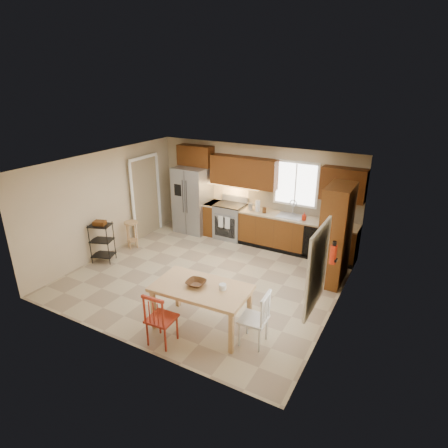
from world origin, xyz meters
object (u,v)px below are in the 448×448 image
Objects in this scene: chair_white at (253,318)px; utility_cart at (102,242)px; fire_extinguisher at (333,255)px; range_stove at (230,221)px; bar_stool at (132,235)px; table_jar at (223,288)px; pantry at (336,235)px; refrigerator at (193,200)px; soap_bottle at (304,216)px; chair_red at (162,318)px; table_bowl at (196,286)px; dining_table at (202,308)px.

chair_white is 0.99× the size of utility_cart.
fire_extinguisher reaches higher than utility_cart.
range_stove is 0.97× the size of chair_white.
chair_white is 4.64m from bar_stool.
table_jar is (-0.60, 0.05, 0.35)m from chair_white.
fire_extinguisher is (0.20, -1.05, 0.05)m from pantry.
refrigerator is 1.98× the size of range_stove.
pantry reaches higher than soap_bottle.
soap_bottle is at bearing 136.55° from pantry.
fire_extinguisher reaches higher than soap_bottle.
table_jar is (0.70, 0.75, 0.35)m from chair_red.
chair_white reaches higher than table_bowl.
pantry is 3.01× the size of bar_stool.
table_jar is (0.46, 0.10, 0.03)m from table_bowl.
soap_bottle is at bearing 79.02° from table_bowl.
pantry is 3.92m from chair_red.
refrigerator is at bearing 53.42° from utility_cart.
range_stove is 4.49m from chair_red.
table_jar reaches higher than table_bowl.
pantry is 5.83× the size of fire_extinguisher.
soap_bottle is 3.70m from table_bowl.
chair_white is (0.95, 0.05, 0.08)m from dining_table.
soap_bottle is 0.27× the size of bar_stool.
chair_red is 0.77m from table_bowl.
refrigerator is 4.76m from fire_extinguisher.
table_jar reaches higher than bar_stool.
fire_extinguisher is at bearing -29.57° from chair_white.
fire_extinguisher is at bearing 44.59° from chair_red.
range_stove is 1.32× the size of bar_stool.
refrigerator reaches higher than chair_white.
table_bowl is at bearing -137.86° from fire_extinguisher.
chair_red is at bearing -132.10° from fire_extinguisher.
refrigerator is 3.18m from soap_bottle.
range_stove is at bearing 147.38° from fire_extinguisher.
fire_extinguisher is at bearing -79.22° from pantry.
dining_table is at bearing -54.79° from refrigerator.
chair_red is (2.23, -4.30, -0.43)m from refrigerator.
soap_bottle is 0.09× the size of pantry.
fire_extinguisher is at bearing -20.71° from bar_stool.
dining_table is 1.69× the size of utility_cart.
bar_stool is at bearing -156.39° from soap_bottle.
refrigerator reaches higher than table_bowl.
pantry is 1.07m from fire_extinguisher.
bar_stool is 0.92m from utility_cart.
table_jar is at bearing -94.03° from soap_bottle.
soap_bottle is 3.54m from table_jar.
table_bowl is at bearing -100.98° from soap_bottle.
table_bowl is (-1.65, -2.73, -0.25)m from pantry.
pantry is 4.96m from bar_stool.
pantry is at bearing 57.29° from chair_red.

